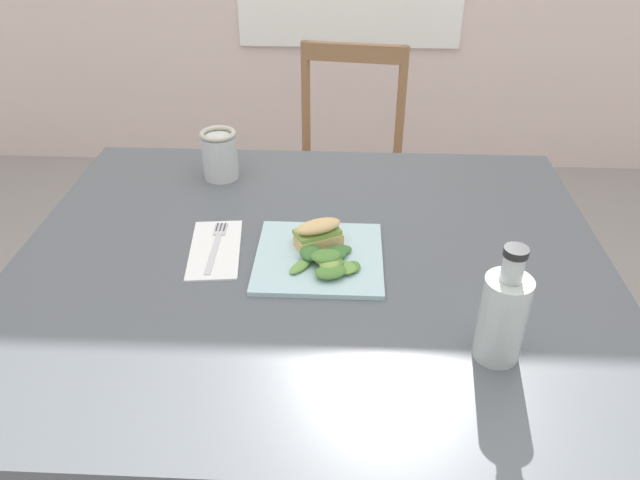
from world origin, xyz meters
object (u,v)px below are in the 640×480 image
(sandwich_half_front, at_px, (318,233))
(fork_on_napkin, at_px, (216,243))
(chair_wooden_far, at_px, (346,175))
(bottle_cold_brew, at_px, (502,320))
(dining_table, at_px, (313,305))
(plate_lunch, at_px, (319,257))
(mason_jar_iced_tea, at_px, (220,157))

(sandwich_half_front, height_order, fork_on_napkin, sandwich_half_front)
(chair_wooden_far, xyz_separation_m, bottle_cold_brew, (0.25, -1.21, 0.36))
(dining_table, bearing_deg, sandwich_half_front, 75.20)
(chair_wooden_far, bearing_deg, plate_lunch, -92.90)
(fork_on_napkin, xyz_separation_m, bottle_cold_brew, (0.51, -0.29, 0.07))
(dining_table, height_order, plate_lunch, plate_lunch)
(mason_jar_iced_tea, bearing_deg, fork_on_napkin, -81.54)
(chair_wooden_far, bearing_deg, mason_jar_iced_tea, -116.78)
(fork_on_napkin, height_order, mason_jar_iced_tea, mason_jar_iced_tea)
(dining_table, distance_m, bottle_cold_brew, 0.44)
(fork_on_napkin, relative_size, mason_jar_iced_tea, 1.55)
(chair_wooden_far, bearing_deg, bottle_cold_brew, -78.44)
(sandwich_half_front, bearing_deg, fork_on_napkin, 179.28)
(chair_wooden_far, relative_size, mason_jar_iced_tea, 7.25)
(chair_wooden_far, bearing_deg, sandwich_half_front, -93.22)
(plate_lunch, distance_m, fork_on_napkin, 0.22)
(dining_table, distance_m, chair_wooden_far, 0.97)
(chair_wooden_far, height_order, mason_jar_iced_tea, chair_wooden_far)
(chair_wooden_far, bearing_deg, fork_on_napkin, -105.93)
(fork_on_napkin, relative_size, bottle_cold_brew, 0.90)
(dining_table, relative_size, mason_jar_iced_tea, 9.86)
(sandwich_half_front, distance_m, mason_jar_iced_tea, 0.40)
(chair_wooden_far, relative_size, fork_on_napkin, 4.69)
(sandwich_half_front, bearing_deg, bottle_cold_brew, -44.40)
(sandwich_half_front, bearing_deg, chair_wooden_far, 86.78)
(chair_wooden_far, xyz_separation_m, plate_lunch, (-0.05, -0.95, 0.30))
(dining_table, bearing_deg, plate_lunch, -7.65)
(mason_jar_iced_tea, bearing_deg, sandwich_half_front, -50.50)
(chair_wooden_far, distance_m, mason_jar_iced_tea, 0.76)
(plate_lunch, bearing_deg, dining_table, 172.35)
(fork_on_napkin, xyz_separation_m, mason_jar_iced_tea, (-0.05, 0.31, 0.05))
(plate_lunch, relative_size, bottle_cold_brew, 1.22)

